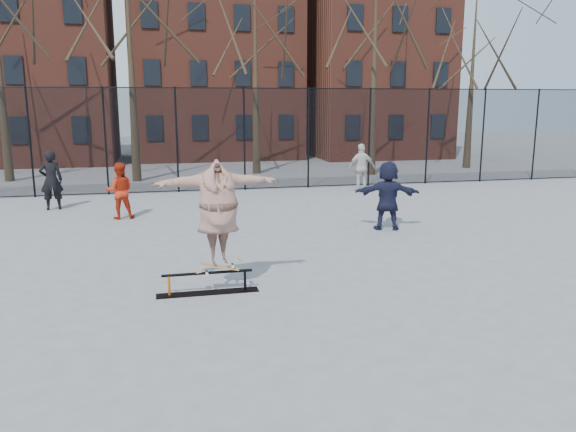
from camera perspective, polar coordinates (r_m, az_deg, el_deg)
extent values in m
plane|color=slate|center=(9.79, 0.24, -9.11)|extent=(100.00, 100.00, 0.00)
cube|color=black|center=(10.51, -8.14, -7.72)|extent=(1.87, 0.29, 0.01)
cylinder|color=orange|center=(10.42, -11.98, -6.95)|extent=(0.05, 0.05, 0.38)
cylinder|color=black|center=(10.52, -4.39, -6.54)|extent=(0.05, 0.05, 0.38)
cylinder|color=black|center=(10.39, -8.20, -5.75)|extent=(1.65, 0.05, 0.05)
imported|color=#573B93|center=(10.15, -7.10, 0.04)|extent=(2.36, 0.83, 1.89)
imported|color=black|center=(19.65, -22.92, 3.37)|extent=(0.79, 0.60, 1.93)
imported|color=#B62710|center=(17.47, -16.72, 2.47)|extent=(0.84, 0.67, 1.68)
imported|color=beige|center=(22.02, 7.48, 4.88)|extent=(1.11, 0.51, 1.86)
imported|color=#1A1C35|center=(15.52, 10.09, 2.08)|extent=(1.84, 1.05, 1.89)
cylinder|color=black|center=(22.42, -24.72, 6.80)|extent=(0.07, 0.07, 4.00)
cylinder|color=black|center=(22.05, -18.05, 7.22)|extent=(0.07, 0.07, 4.00)
cylinder|color=black|center=(21.98, -11.23, 7.55)|extent=(0.07, 0.07, 4.00)
cylinder|color=black|center=(22.21, -4.46, 7.78)|extent=(0.07, 0.07, 4.00)
cylinder|color=black|center=(22.74, 2.09, 7.89)|extent=(0.07, 0.07, 4.00)
cylinder|color=black|center=(23.55, 8.27, 7.91)|extent=(0.07, 0.07, 4.00)
cylinder|color=black|center=(24.61, 13.98, 7.84)|extent=(0.07, 0.07, 4.00)
cylinder|color=black|center=(25.89, 19.17, 7.71)|extent=(0.07, 0.07, 4.00)
cylinder|color=black|center=(27.35, 23.84, 7.55)|extent=(0.07, 0.07, 4.00)
cube|color=black|center=(22.06, -7.57, 7.69)|extent=(34.00, 0.01, 4.00)
cylinder|color=black|center=(22.02, -7.71, 12.78)|extent=(34.00, 0.04, 0.04)
cone|color=black|center=(27.50, -26.71, 7.97)|extent=(0.40, 0.40, 4.62)
cone|color=black|center=(25.46, -15.17, 8.59)|extent=(0.40, 0.40, 4.62)
cone|color=black|center=(27.13, -3.26, 9.13)|extent=(0.40, 0.40, 4.62)
cone|color=black|center=(27.37, 8.79, 9.04)|extent=(0.40, 0.40, 4.62)
cone|color=black|center=(30.96, 17.50, 8.92)|extent=(0.40, 0.40, 4.62)
cube|color=brown|center=(35.68, -24.96, 14.62)|extent=(9.00, 7.00, 12.00)
cube|color=brown|center=(35.23, -7.38, 16.44)|extent=(10.00, 7.00, 13.00)
cube|color=brown|center=(37.53, 8.56, 14.57)|extent=(8.00, 7.00, 11.00)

